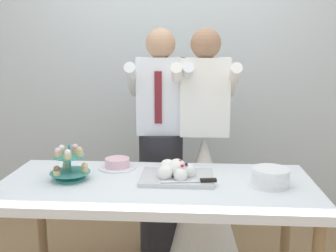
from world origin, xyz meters
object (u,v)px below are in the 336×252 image
(main_cake_tray, at_px, (176,173))
(plate_stack, at_px, (270,177))
(round_cake, at_px, (117,164))
(person_bride, at_px, (203,179))
(person_groom, at_px, (161,156))
(cupcake_stand, at_px, (70,165))
(dessert_table, at_px, (156,195))

(main_cake_tray, xyz_separation_m, plate_stack, (0.53, -0.07, 0.01))
(round_cake, relative_size, person_bride, 0.14)
(person_bride, bearing_deg, main_cake_tray, -107.02)
(round_cake, xyz_separation_m, person_groom, (0.24, 0.40, -0.06))
(round_cake, bearing_deg, plate_stack, -16.01)
(cupcake_stand, xyz_separation_m, round_cake, (0.23, 0.23, -0.06))
(main_cake_tray, distance_m, round_cake, 0.43)
(plate_stack, xyz_separation_m, person_groom, (-0.67, 0.66, -0.08))
(round_cake, height_order, person_bride, person_bride)
(dessert_table, height_order, round_cake, round_cake)
(main_cake_tray, relative_size, person_groom, 0.26)
(round_cake, bearing_deg, cupcake_stand, -134.76)
(cupcake_stand, relative_size, person_groom, 0.14)
(dessert_table, bearing_deg, cupcake_stand, 177.46)
(plate_stack, height_order, person_groom, person_groom)
(cupcake_stand, distance_m, person_groom, 0.80)
(main_cake_tray, height_order, round_cake, main_cake_tray)
(cupcake_stand, bearing_deg, round_cake, 45.24)
(dessert_table, xyz_separation_m, person_bride, (0.28, 0.63, -0.12))
(cupcake_stand, height_order, person_bride, person_bride)
(round_cake, xyz_separation_m, person_bride, (0.56, 0.37, -0.22))
(plate_stack, bearing_deg, person_groom, 135.17)
(cupcake_stand, distance_m, plate_stack, 1.14)
(main_cake_tray, distance_m, person_bride, 0.63)
(round_cake, distance_m, person_groom, 0.47)
(dessert_table, relative_size, plate_stack, 8.47)
(plate_stack, relative_size, person_bride, 0.13)
(main_cake_tray, distance_m, plate_stack, 0.53)
(dessert_table, distance_m, round_cake, 0.39)
(cupcake_stand, bearing_deg, dessert_table, -2.54)
(main_cake_tray, relative_size, round_cake, 1.81)
(plate_stack, relative_size, person_groom, 0.13)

